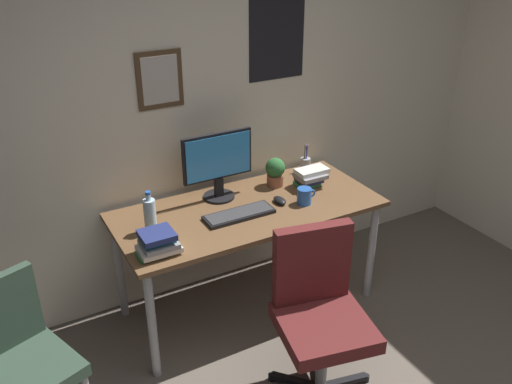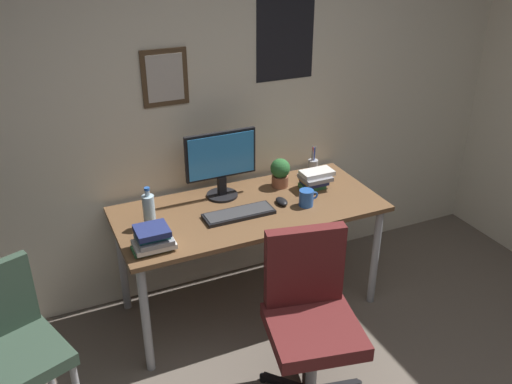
{
  "view_description": "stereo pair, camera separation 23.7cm",
  "coord_description": "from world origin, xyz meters",
  "px_view_note": "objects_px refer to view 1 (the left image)",
  "views": [
    {
      "loc": [
        -1.43,
        -0.94,
        2.37
      ],
      "look_at": [
        -0.02,
        1.6,
        0.9
      ],
      "focal_mm": 38.67,
      "sensor_mm": 36.0,
      "label": 1
    },
    {
      "loc": [
        -1.22,
        -1.04,
        2.37
      ],
      "look_at": [
        -0.02,
        1.6,
        0.9
      ],
      "focal_mm": 38.67,
      "sensor_mm": 36.0,
      "label": 2
    }
  ],
  "objects_px": {
    "computer_mouse": "(280,200)",
    "coffee_mug_near": "(305,196)",
    "side_chair": "(18,356)",
    "keyboard": "(239,214)",
    "monitor": "(218,163)",
    "office_chair": "(319,307)",
    "book_stack_right": "(310,177)",
    "water_bottle": "(150,215)",
    "pen_cup": "(305,164)",
    "book_stack_left": "(158,243)",
    "potted_plant": "(275,171)"
  },
  "relations": [
    {
      "from": "side_chair",
      "to": "keyboard",
      "type": "bearing_deg",
      "value": 12.47
    },
    {
      "from": "water_bottle",
      "to": "coffee_mug_near",
      "type": "xyz_separation_m",
      "value": [
        0.95,
        -0.14,
        -0.05
      ]
    },
    {
      "from": "monitor",
      "to": "water_bottle",
      "type": "bearing_deg",
      "value": -159.57
    },
    {
      "from": "keyboard",
      "to": "water_bottle",
      "type": "xyz_separation_m",
      "value": [
        -0.52,
        0.09,
        0.09
      ]
    },
    {
      "from": "coffee_mug_near",
      "to": "book_stack_right",
      "type": "distance_m",
      "value": 0.26
    },
    {
      "from": "book_stack_left",
      "to": "computer_mouse",
      "type": "bearing_deg",
      "value": 11.75
    },
    {
      "from": "potted_plant",
      "to": "computer_mouse",
      "type": "bearing_deg",
      "value": -114.05
    },
    {
      "from": "water_bottle",
      "to": "book_stack_left",
      "type": "bearing_deg",
      "value": -100.52
    },
    {
      "from": "book_stack_left",
      "to": "side_chair",
      "type": "bearing_deg",
      "value": -169.53
    },
    {
      "from": "potted_plant",
      "to": "book_stack_right",
      "type": "height_order",
      "value": "potted_plant"
    },
    {
      "from": "coffee_mug_near",
      "to": "monitor",
      "type": "bearing_deg",
      "value": 142.06
    },
    {
      "from": "office_chair",
      "to": "book_stack_left",
      "type": "relative_size",
      "value": 4.18
    },
    {
      "from": "coffee_mug_near",
      "to": "water_bottle",
      "type": "bearing_deg",
      "value": 171.48
    },
    {
      "from": "side_chair",
      "to": "potted_plant",
      "type": "bearing_deg",
      "value": 17.64
    },
    {
      "from": "side_chair",
      "to": "book_stack_right",
      "type": "distance_m",
      "value": 2.01
    },
    {
      "from": "keyboard",
      "to": "pen_cup",
      "type": "height_order",
      "value": "pen_cup"
    },
    {
      "from": "computer_mouse",
      "to": "book_stack_right",
      "type": "xyz_separation_m",
      "value": [
        0.3,
        0.11,
        0.05
      ]
    },
    {
      "from": "potted_plant",
      "to": "side_chair",
      "type": "bearing_deg",
      "value": -162.36
    },
    {
      "from": "side_chair",
      "to": "book_stack_left",
      "type": "xyz_separation_m",
      "value": [
        0.78,
        0.14,
        0.31
      ]
    },
    {
      "from": "coffee_mug_near",
      "to": "office_chair",
      "type": "bearing_deg",
      "value": -116.8
    },
    {
      "from": "computer_mouse",
      "to": "book_stack_left",
      "type": "distance_m",
      "value": 0.88
    },
    {
      "from": "pen_cup",
      "to": "book_stack_right",
      "type": "height_order",
      "value": "pen_cup"
    },
    {
      "from": "side_chair",
      "to": "coffee_mug_near",
      "type": "bearing_deg",
      "value": 7.81
    },
    {
      "from": "keyboard",
      "to": "book_stack_right",
      "type": "bearing_deg",
      "value": 13.02
    },
    {
      "from": "office_chair",
      "to": "book_stack_left",
      "type": "xyz_separation_m",
      "value": [
        -0.66,
        0.57,
        0.28
      ]
    },
    {
      "from": "water_bottle",
      "to": "book_stack_left",
      "type": "xyz_separation_m",
      "value": [
        -0.04,
        -0.24,
        -0.04
      ]
    },
    {
      "from": "water_bottle",
      "to": "book_stack_left",
      "type": "relative_size",
      "value": 1.11
    },
    {
      "from": "potted_plant",
      "to": "coffee_mug_near",
      "type": "bearing_deg",
      "value": -84.86
    },
    {
      "from": "monitor",
      "to": "book_stack_left",
      "type": "xyz_separation_m",
      "value": [
        -0.56,
        -0.43,
        -0.17
      ]
    },
    {
      "from": "computer_mouse",
      "to": "book_stack_right",
      "type": "distance_m",
      "value": 0.32
    },
    {
      "from": "office_chair",
      "to": "coffee_mug_near",
      "type": "xyz_separation_m",
      "value": [
        0.34,
        0.67,
        0.27
      ]
    },
    {
      "from": "monitor",
      "to": "coffee_mug_near",
      "type": "relative_size",
      "value": 3.6
    },
    {
      "from": "monitor",
      "to": "keyboard",
      "type": "relative_size",
      "value": 1.07
    },
    {
      "from": "water_bottle",
      "to": "computer_mouse",
      "type": "bearing_deg",
      "value": -4.35
    },
    {
      "from": "keyboard",
      "to": "book_stack_right",
      "type": "xyz_separation_m",
      "value": [
        0.6,
        0.14,
        0.06
      ]
    },
    {
      "from": "water_bottle",
      "to": "book_stack_right",
      "type": "bearing_deg",
      "value": 2.55
    },
    {
      "from": "water_bottle",
      "to": "office_chair",
      "type": "bearing_deg",
      "value": -52.89
    },
    {
      "from": "keyboard",
      "to": "coffee_mug_near",
      "type": "xyz_separation_m",
      "value": [
        0.43,
        -0.05,
        0.04
      ]
    },
    {
      "from": "water_bottle",
      "to": "pen_cup",
      "type": "height_order",
      "value": "water_bottle"
    },
    {
      "from": "computer_mouse",
      "to": "coffee_mug_near",
      "type": "height_order",
      "value": "coffee_mug_near"
    },
    {
      "from": "pen_cup",
      "to": "book_stack_left",
      "type": "xyz_separation_m",
      "value": [
        -1.27,
        -0.51,
        0.01
      ]
    },
    {
      "from": "side_chair",
      "to": "pen_cup",
      "type": "xyz_separation_m",
      "value": [
        2.05,
        0.65,
        0.3
      ]
    },
    {
      "from": "office_chair",
      "to": "computer_mouse",
      "type": "height_order",
      "value": "office_chair"
    },
    {
      "from": "water_bottle",
      "to": "pen_cup",
      "type": "bearing_deg",
      "value": 12.25
    },
    {
      "from": "monitor",
      "to": "potted_plant",
      "type": "xyz_separation_m",
      "value": [
        0.4,
        -0.02,
        -0.13
      ]
    },
    {
      "from": "pen_cup",
      "to": "book_stack_left",
      "type": "height_order",
      "value": "pen_cup"
    },
    {
      "from": "pen_cup",
      "to": "water_bottle",
      "type": "bearing_deg",
      "value": -167.75
    },
    {
      "from": "computer_mouse",
      "to": "potted_plant",
      "type": "height_order",
      "value": "potted_plant"
    },
    {
      "from": "computer_mouse",
      "to": "book_stack_left",
      "type": "relative_size",
      "value": 0.48
    },
    {
      "from": "office_chair",
      "to": "keyboard",
      "type": "relative_size",
      "value": 2.21
    }
  ]
}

